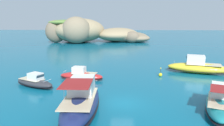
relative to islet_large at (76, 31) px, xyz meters
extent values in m
plane|color=#0C5B7A|center=(19.48, -65.70, -4.59)|extent=(400.00, 400.00, 0.00)
ellipsoid|color=#9E8966|center=(1.75, 0.62, 0.40)|extent=(28.23, 28.38, 9.98)
ellipsoid|color=#9E8966|center=(0.25, 1.19, -2.56)|extent=(20.73, 20.77, 4.06)
ellipsoid|color=#84755B|center=(1.37, -5.28, 0.70)|extent=(14.94, 14.77, 10.57)
ellipsoid|color=#756651|center=(-2.00, 4.35, -1.27)|extent=(13.45, 14.22, 6.64)
ellipsoid|color=#756651|center=(-7.90, -2.44, 0.05)|extent=(10.78, 10.35, 9.28)
ellipsoid|color=#756651|center=(-1.77, 1.60, -2.25)|extent=(8.01, 9.92, 4.68)
ellipsoid|color=olive|center=(-3.69, -0.12, 3.69)|extent=(15.31, 13.91, 2.30)
ellipsoid|color=#84755B|center=(21.78, 6.45, -2.46)|extent=(21.26, 19.23, 4.25)
ellipsoid|color=#9E8966|center=(17.71, 5.56, -1.60)|extent=(25.14, 26.99, 5.97)
ellipsoid|color=#84755B|center=(26.29, 1.66, -2.92)|extent=(14.28, 14.34, 3.33)
ellipsoid|color=#756651|center=(19.25, 1.88, -2.08)|extent=(13.22, 12.80, 5.03)
ellipsoid|color=#756651|center=(23.57, -1.23, -2.24)|extent=(8.04, 7.32, 4.69)
ellipsoid|color=navy|center=(15.58, -67.93, -3.69)|extent=(3.32, 10.60, 1.79)
ellipsoid|color=black|center=(15.58, -67.93, -4.09)|extent=(3.39, 10.81, 0.22)
cube|color=#C6B793|center=(15.60, -68.72, -2.93)|extent=(2.78, 5.84, 0.06)
cube|color=silver|center=(15.58, -67.40, -2.16)|extent=(2.26, 2.99, 1.48)
cube|color=#2D4756|center=(15.55, -65.90, -2.01)|extent=(2.06, 0.36, 0.78)
cylinder|color=silver|center=(15.52, -63.81, -2.75)|extent=(2.22, 0.07, 0.04)
cube|color=maroon|center=(15.61, -69.77, -1.24)|extent=(2.52, 3.20, 0.04)
cylinder|color=silver|center=(14.50, -69.79, -2.08)|extent=(0.03, 0.03, 1.69)
cylinder|color=silver|center=(16.72, -69.76, -2.08)|extent=(0.03, 0.03, 1.69)
ellipsoid|color=yellow|center=(32.25, -52.15, -3.75)|extent=(10.32, 5.81, 1.68)
ellipsoid|color=black|center=(32.25, -52.15, -4.13)|extent=(10.52, 5.92, 0.20)
cube|color=#C6B793|center=(32.96, -52.38, -3.03)|extent=(5.94, 4.04, 0.06)
cube|color=silver|center=(31.78, -52.00, -2.31)|extent=(3.26, 2.81, 1.38)
cube|color=#2D4756|center=(30.44, -51.58, -2.17)|extent=(0.87, 1.93, 0.73)
cylinder|color=silver|center=(28.58, -50.99, -2.85)|extent=(0.66, 1.99, 0.04)
ellipsoid|color=#19727A|center=(28.86, -67.19, -3.88)|extent=(5.67, 8.63, 1.42)
ellipsoid|color=black|center=(28.86, -67.19, -4.20)|extent=(5.79, 8.80, 0.17)
cube|color=#C6B793|center=(28.61, -67.76, -3.28)|extent=(3.80, 5.05, 0.06)
cube|color=silver|center=(29.03, -66.81, -2.66)|extent=(2.55, 2.84, 1.17)
cube|color=#2D4756|center=(29.51, -65.73, -2.55)|extent=(1.59, 0.90, 0.62)
cylinder|color=silver|center=(30.18, -64.22, -3.10)|extent=(1.61, 0.74, 0.04)
cube|color=maroon|center=(28.27, -68.52, -1.95)|extent=(2.80, 3.08, 0.04)
cylinder|color=silver|center=(27.47, -68.17, -2.61)|extent=(0.03, 0.03, 1.33)
ellipsoid|color=red|center=(13.44, -57.12, -4.03)|extent=(6.73, 2.92, 1.11)
ellipsoid|color=black|center=(13.44, -57.12, -4.28)|extent=(6.87, 2.98, 0.13)
cube|color=#C6B793|center=(13.92, -57.20, -3.56)|extent=(3.79, 2.19, 0.06)
cube|color=silver|center=(13.11, -57.07, -3.08)|extent=(2.01, 1.63, 0.91)
cube|color=#2D4756|center=(12.19, -56.93, -2.99)|extent=(0.41, 1.29, 0.49)
cylinder|color=silver|center=(10.93, -56.73, -3.38)|extent=(0.24, 1.36, 0.04)
ellipsoid|color=#2D2D33|center=(7.85, -60.63, -4.06)|extent=(6.40, 4.43, 1.06)
ellipsoid|color=black|center=(7.85, -60.63, -4.30)|extent=(6.53, 4.52, 0.13)
cube|color=#C6B793|center=(7.44, -60.42, -3.61)|extent=(3.77, 2.94, 0.06)
cube|color=silver|center=(8.13, -60.77, -3.15)|extent=(2.14, 1.94, 0.87)
cube|color=#2D4756|center=(8.93, -61.16, -3.06)|extent=(0.73, 1.18, 0.47)
cylinder|color=silver|center=(10.03, -61.70, -3.43)|extent=(0.61, 1.19, 0.04)
sphere|color=yellow|center=(25.52, -54.69, -4.31)|extent=(0.56, 0.56, 0.56)
cylinder|color=black|center=(25.52, -54.69, -3.81)|extent=(0.06, 0.06, 1.00)
cone|color=yellow|center=(25.52, -54.69, -3.21)|extent=(0.20, 0.20, 0.20)
camera|label=1|loc=(19.36, -85.94, 3.82)|focal=32.54mm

